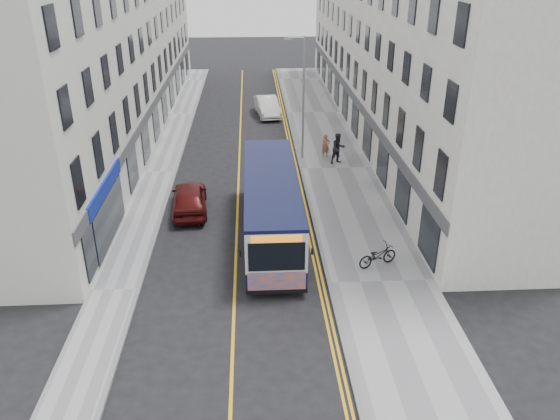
{
  "coord_description": "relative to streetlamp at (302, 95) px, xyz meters",
  "views": [
    {
      "loc": [
        0.84,
        -20.49,
        12.89
      ],
      "look_at": [
        2.13,
        2.89,
        1.6
      ],
      "focal_mm": 35.0,
      "sensor_mm": 36.0,
      "label": 1
    }
  ],
  "objects": [
    {
      "name": "terrace_east",
      "position": [
        7.33,
        7.0,
        2.12
      ],
      "size": [
        6.0,
        46.0,
        13.0
      ],
      "primitive_type": "cube",
      "color": "white",
      "rests_on": "ground"
    },
    {
      "name": "car_maroon",
      "position": [
        -6.72,
        -7.67,
        -3.61
      ],
      "size": [
        2.18,
        4.66,
        1.54
      ],
      "primitive_type": "imported",
      "rotation": [
        0.0,
        0.0,
        3.22
      ],
      "color": "#4B0C0C",
      "rests_on": "ground"
    },
    {
      "name": "streetlamp",
      "position": [
        0.0,
        0.0,
        0.0
      ],
      "size": [
        1.32,
        0.18,
        8.0
      ],
      "color": "gray",
      "rests_on": "ground"
    },
    {
      "name": "pedestrian_near",
      "position": [
        1.65,
        0.06,
        -3.48
      ],
      "size": [
        0.66,
        0.53,
        1.56
      ],
      "primitive_type": "imported",
      "rotation": [
        0.0,
        0.0,
        0.31
      ],
      "color": "#8D5A40",
      "rests_on": "pavement_east"
    },
    {
      "name": "city_bus",
      "position": [
        -2.45,
        -10.72,
        -2.64
      ],
      "size": [
        2.56,
        10.94,
        3.18
      ],
      "color": "black",
      "rests_on": "ground"
    },
    {
      "name": "road_centre_line",
      "position": [
        -4.17,
        -2.0,
        -4.38
      ],
      "size": [
        0.12,
        64.0,
        0.01
      ],
      "primitive_type": "cube",
      "color": "#EEA715",
      "rests_on": "ground"
    },
    {
      "name": "kerb_west",
      "position": [
        -8.17,
        -2.0,
        -4.32
      ],
      "size": [
        0.18,
        64.0,
        0.13
      ],
      "primitive_type": "cube",
      "color": "slate",
      "rests_on": "ground"
    },
    {
      "name": "terrace_west",
      "position": [
        -13.17,
        7.0,
        2.12
      ],
      "size": [
        6.0,
        46.0,
        13.0
      ],
      "primitive_type": "cube",
      "color": "silver",
      "rests_on": "ground"
    },
    {
      "name": "pedestrian_far",
      "position": [
        2.3,
        -1.14,
        -3.26
      ],
      "size": [
        1.18,
        1.05,
        2.0
      ],
      "primitive_type": "imported",
      "rotation": [
        0.0,
        0.0,
        0.36
      ],
      "color": "black",
      "rests_on": "pavement_east"
    },
    {
      "name": "car_white",
      "position": [
        -1.91,
        10.74,
        -3.6
      ],
      "size": [
        2.26,
        4.93,
        1.57
      ],
      "primitive_type": "imported",
      "rotation": [
        0.0,
        0.0,
        0.13
      ],
      "color": "silver",
      "rests_on": "ground"
    },
    {
      "name": "kerb_east",
      "position": [
        -0.17,
        -2.0,
        -4.32
      ],
      "size": [
        0.18,
        64.0,
        0.13
      ],
      "primitive_type": "cube",
      "color": "slate",
      "rests_on": "ground"
    },
    {
      "name": "bicycle",
      "position": [
        2.13,
        -13.95,
        -3.76
      ],
      "size": [
        2.02,
        1.33,
        1.0
      ],
      "primitive_type": "imported",
      "rotation": [
        0.0,
        0.0,
        1.96
      ],
      "color": "black",
      "rests_on": "pavement_east"
    },
    {
      "name": "pavement_east",
      "position": [
        2.08,
        -2.0,
        -4.32
      ],
      "size": [
        4.5,
        64.0,
        0.12
      ],
      "primitive_type": "cube",
      "color": "#97979A",
      "rests_on": "ground"
    },
    {
      "name": "road_dbl_yellow_outer",
      "position": [
        -0.42,
        -2.0,
        -4.38
      ],
      "size": [
        0.1,
        64.0,
        0.01
      ],
      "primitive_type": "cube",
      "color": "#EEA715",
      "rests_on": "ground"
    },
    {
      "name": "road_dbl_yellow_inner",
      "position": [
        -0.62,
        -2.0,
        -4.38
      ],
      "size": [
        0.1,
        64.0,
        0.01
      ],
      "primitive_type": "cube",
      "color": "#EEA715",
      "rests_on": "ground"
    },
    {
      "name": "ground",
      "position": [
        -4.17,
        -14.0,
        -4.38
      ],
      "size": [
        140.0,
        140.0,
        0.0
      ],
      "primitive_type": "plane",
      "color": "black",
      "rests_on": "ground"
    },
    {
      "name": "pavement_west",
      "position": [
        -9.17,
        -2.0,
        -4.32
      ],
      "size": [
        2.0,
        64.0,
        0.12
      ],
      "primitive_type": "cube",
      "color": "#97979A",
      "rests_on": "ground"
    }
  ]
}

